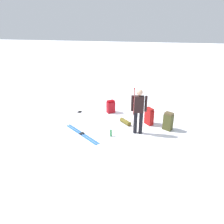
{
  "coord_description": "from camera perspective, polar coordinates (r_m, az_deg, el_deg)",
  "views": [
    {
      "loc": [
        7.05,
        1.59,
        3.8
      ],
      "look_at": [
        0.0,
        0.0,
        0.7
      ],
      "focal_mm": 33.36,
      "sensor_mm": 36.0,
      "label": 1
    }
  ],
  "objects": [
    {
      "name": "ground_plane",
      "position": [
        8.16,
        0.0,
        -4.52
      ],
      "size": [
        80.0,
        80.0,
        0.0
      ],
      "primitive_type": "plane",
      "color": "white"
    },
    {
      "name": "skier_standing",
      "position": [
        7.5,
        7.35,
        0.72
      ],
      "size": [
        0.26,
        0.57,
        1.7
      ],
      "color": "black",
      "rests_on": "ground_plane"
    },
    {
      "name": "ski_pair_near",
      "position": [
        9.69,
        -8.83,
        -0.07
      ],
      "size": [
        0.51,
        1.79,
        0.05
      ],
      "color": "silver",
      "rests_on": "ground_plane"
    },
    {
      "name": "ski_pair_far",
      "position": [
        7.83,
        -8.28,
        -5.95
      ],
      "size": [
        1.27,
        1.67,
        0.05
      ],
      "color": "#2760A5",
      "rests_on": "ground_plane"
    },
    {
      "name": "backpack_large_dark",
      "position": [
        8.49,
        10.12,
        -1.19
      ],
      "size": [
        0.42,
        0.4,
        0.7
      ],
      "color": "#A21616",
      "rests_on": "ground_plane"
    },
    {
      "name": "backpack_bright",
      "position": [
        8.21,
        15.13,
        -2.48
      ],
      "size": [
        0.37,
        0.41,
        0.71
      ],
      "color": "#434420",
      "rests_on": "ground_plane"
    },
    {
      "name": "backpack_small_spare",
      "position": [
        9.48,
        -0.33,
        1.47
      ],
      "size": [
        0.4,
        0.42,
        0.58
      ],
      "color": "maroon",
      "rests_on": "ground_plane"
    },
    {
      "name": "ski_poles_planted_near",
      "position": [
        9.14,
        6.06,
        3.21
      ],
      "size": [
        0.2,
        0.11,
        1.24
      ],
      "color": "maroon",
      "rests_on": "ground_plane"
    },
    {
      "name": "sleeping_mat_rolled",
      "position": [
        8.5,
        3.67,
        -2.69
      ],
      "size": [
        0.51,
        0.52,
        0.18
      ],
      "primitive_type": "cylinder",
      "rotation": [
        0.0,
        1.57,
        0.81
      ],
      "color": "brown",
      "rests_on": "ground_plane"
    },
    {
      "name": "thermos_bottle",
      "position": [
        7.57,
        -0.3,
        -5.78
      ],
      "size": [
        0.07,
        0.07,
        0.26
      ],
      "primitive_type": "cylinder",
      "color": "#1A7433",
      "rests_on": "ground_plane"
    }
  ]
}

